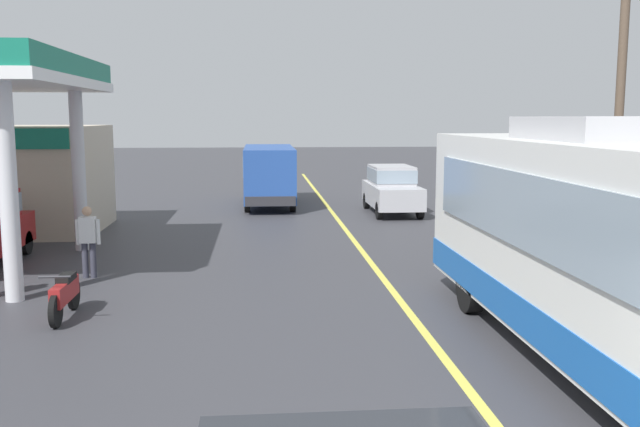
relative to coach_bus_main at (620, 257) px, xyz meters
The scene contains 8 objects.
ground 15.88m from the coach_bus_main, 98.25° to the left, with size 120.00×120.00×0.00m, color #38383D.
lane_divider_stripe 11.00m from the coach_bus_main, 102.03° to the left, with size 0.16×50.00×0.01m, color #D8CC4C.
coach_bus_main is the anchor object (origin of this frame).
minibus_opposing_lane 20.21m from the coach_bus_main, 103.35° to the left, with size 2.04×6.13×2.44m.
motorcycle_parked_forecourt 9.46m from the coach_bus_main, 157.49° to the left, with size 0.55×1.80×0.92m.
pedestrian_by_shop 11.32m from the coach_bus_main, 142.75° to the left, with size 0.55×0.22×1.66m.
car_trailing_behind_bus 16.94m from the coach_bus_main, 90.04° to the left, with size 1.70×4.20×1.82m.
utility_pole_roadside 10.27m from the coach_bus_main, 62.57° to the left, with size 1.80×0.24×8.92m.
Camera 1 is at (-2.80, -4.81, 3.68)m, focal length 38.90 mm.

